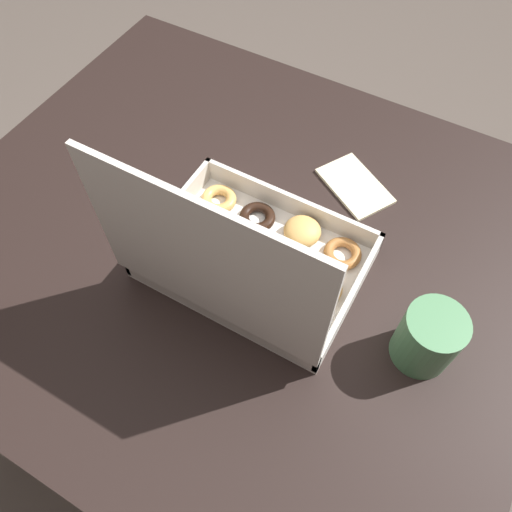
# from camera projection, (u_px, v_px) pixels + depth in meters

# --- Properties ---
(ground_plane) EXTENTS (8.00, 8.00, 0.00)m
(ground_plane) POSITION_uv_depth(u_px,v_px,m) (243.00, 382.00, 1.48)
(ground_plane) COLOR #564C44
(dining_table) EXTENTS (1.02, 0.90, 0.76)m
(dining_table) POSITION_uv_depth(u_px,v_px,m) (236.00, 270.00, 0.93)
(dining_table) COLOR black
(dining_table) RESTS_ON ground_plane
(donut_box) EXTENTS (0.33, 0.25, 0.30)m
(donut_box) POSITION_uv_depth(u_px,v_px,m) (244.00, 259.00, 0.75)
(donut_box) COLOR silver
(donut_box) RESTS_ON dining_table
(coffee_mug) EXTENTS (0.08, 0.08, 0.10)m
(coffee_mug) POSITION_uv_depth(u_px,v_px,m) (428.00, 338.00, 0.68)
(coffee_mug) COLOR #4C8456
(coffee_mug) RESTS_ON dining_table
(paper_napkin) EXTENTS (0.16, 0.14, 0.01)m
(paper_napkin) POSITION_uv_depth(u_px,v_px,m) (355.00, 186.00, 0.89)
(paper_napkin) COLOR beige
(paper_napkin) RESTS_ON dining_table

